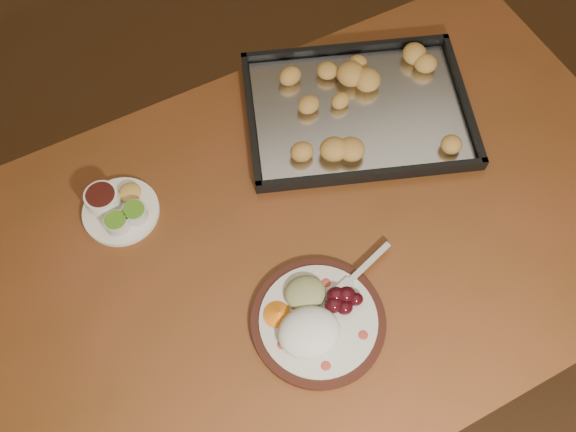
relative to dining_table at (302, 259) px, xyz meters
name	(u,v)px	position (x,y,z in m)	size (l,w,h in m)	color
ground	(363,257)	(0.29, 0.22, -0.65)	(4.00, 4.00, 0.00)	#4E2F1A
dining_table	(302,259)	(0.00, 0.00, 0.00)	(1.64, 1.16, 0.75)	brown
dinner_plate	(315,321)	(-0.03, -0.17, 0.12)	(0.31, 0.25, 0.06)	black
condiment_saucer	(117,208)	(-0.34, 0.17, 0.12)	(0.16, 0.16, 0.05)	white
baking_tray	(357,109)	(0.21, 0.26, 0.11)	(0.54, 0.44, 0.05)	black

